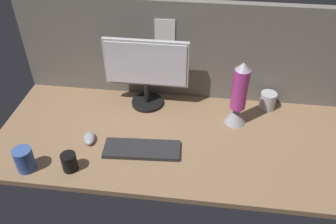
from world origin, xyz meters
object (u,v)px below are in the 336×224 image
(monitor, at_px, (146,70))
(keyboard, at_px, (142,149))
(mug_ceramic_blue, at_px, (24,160))
(mug_black_travel, at_px, (69,162))
(mouse, at_px, (89,138))
(lava_lamp, at_px, (238,99))
(mug_steel, at_px, (268,101))

(monitor, distance_m, keyboard, 0.44)
(monitor, height_order, keyboard, monitor)
(mug_ceramic_blue, relative_size, mug_black_travel, 1.31)
(mug_black_travel, bearing_deg, keyboard, 27.29)
(mouse, relative_size, lava_lamp, 0.26)
(keyboard, xyz_separation_m, mug_ceramic_blue, (-0.50, -0.18, 0.05))
(monitor, xyz_separation_m, lava_lamp, (0.49, -0.11, -0.07))
(mug_ceramic_blue, bearing_deg, keyboard, 19.68)
(mouse, height_order, lava_lamp, lava_lamp)
(mug_ceramic_blue, xyz_separation_m, mug_black_travel, (0.20, 0.02, -0.01))
(keyboard, bearing_deg, mug_ceramic_blue, -164.19)
(mouse, distance_m, mug_steel, 0.99)
(mouse, bearing_deg, mug_ceramic_blue, -154.50)
(mug_ceramic_blue, xyz_separation_m, mug_steel, (1.14, 0.61, -0.01))
(mug_steel, bearing_deg, mouse, -156.79)
(mug_black_travel, height_order, lava_lamp, lava_lamp)
(mug_steel, distance_m, lava_lamp, 0.26)
(monitor, xyz_separation_m, keyboard, (0.04, -0.39, -0.21))
(monitor, bearing_deg, mug_black_travel, -115.96)
(keyboard, relative_size, lava_lamp, 1.01)
(lava_lamp, bearing_deg, mug_black_travel, -150.14)
(keyboard, bearing_deg, mug_steel, 30.15)
(mouse, distance_m, mug_ceramic_blue, 0.32)
(keyboard, distance_m, mouse, 0.28)
(mouse, distance_m, lava_lamp, 0.78)
(lava_lamp, bearing_deg, mug_ceramic_blue, -154.42)
(mouse, height_order, mug_ceramic_blue, mug_ceramic_blue)
(monitor, distance_m, mug_black_travel, 0.63)
(mug_ceramic_blue, bearing_deg, mouse, 43.70)
(mouse, distance_m, mug_black_travel, 0.20)
(mug_black_travel, distance_m, mug_steel, 1.11)
(mug_steel, xyz_separation_m, lava_lamp, (-0.18, -0.15, 0.10))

